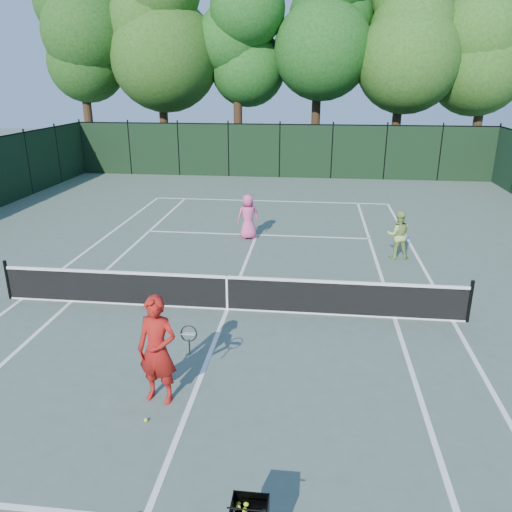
# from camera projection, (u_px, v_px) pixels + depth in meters

# --- Properties ---
(ground) EXTENTS (90.00, 90.00, 0.00)m
(ground) POSITION_uv_depth(u_px,v_px,m) (227.00, 309.00, 12.54)
(ground) COLOR #4C5C51
(ground) RESTS_ON ground
(sideline_doubles_left) EXTENTS (0.10, 23.77, 0.01)m
(sideline_doubles_left) POSITION_uv_depth(u_px,v_px,m) (22.00, 299.00, 13.14)
(sideline_doubles_left) COLOR white
(sideline_doubles_left) RESTS_ON ground
(sideline_doubles_right) EXTENTS (0.10, 23.77, 0.01)m
(sideline_doubles_right) POSITION_uv_depth(u_px,v_px,m) (453.00, 321.00, 11.94)
(sideline_doubles_right) COLOR white
(sideline_doubles_right) RESTS_ON ground
(sideline_singles_left) EXTENTS (0.10, 23.77, 0.01)m
(sideline_singles_left) POSITION_uv_depth(u_px,v_px,m) (72.00, 301.00, 12.99)
(sideline_singles_left) COLOR white
(sideline_singles_left) RESTS_ON ground
(sideline_singles_right) EXTENTS (0.10, 23.77, 0.01)m
(sideline_singles_right) POSITION_uv_depth(u_px,v_px,m) (395.00, 318.00, 12.09)
(sideline_singles_right) COLOR white
(sideline_singles_right) RESTS_ON ground
(baseline_far) EXTENTS (10.97, 0.10, 0.01)m
(baseline_far) POSITION_uv_depth(u_px,v_px,m) (270.00, 201.00, 23.66)
(baseline_far) COLOR white
(baseline_far) RESTS_ON ground
(service_line_far) EXTENTS (8.23, 0.10, 0.01)m
(service_line_far) POSITION_uv_depth(u_px,v_px,m) (257.00, 235.00, 18.53)
(service_line_far) COLOR white
(service_line_far) RESTS_ON ground
(center_service_line) EXTENTS (0.10, 12.80, 0.01)m
(center_service_line) POSITION_uv_depth(u_px,v_px,m) (227.00, 309.00, 12.54)
(center_service_line) COLOR white
(center_service_line) RESTS_ON ground
(tennis_net) EXTENTS (11.69, 0.09, 1.06)m
(tennis_net) POSITION_uv_depth(u_px,v_px,m) (227.00, 292.00, 12.38)
(tennis_net) COLOR black
(tennis_net) RESTS_ON ground
(fence_far) EXTENTS (24.00, 0.05, 3.00)m
(fence_far) POSITION_uv_depth(u_px,v_px,m) (280.00, 151.00, 28.88)
(fence_far) COLOR black
(fence_far) RESTS_ON ground
(tree_0) EXTENTS (6.40, 6.40, 13.14)m
(tree_0) POSITION_uv_depth(u_px,v_px,m) (79.00, 33.00, 31.34)
(tree_0) COLOR black
(tree_0) RESTS_ON ground
(tree_1) EXTENTS (6.80, 6.80, 13.98)m
(tree_1) POSITION_uv_depth(u_px,v_px,m) (158.00, 24.00, 31.08)
(tree_1) COLOR black
(tree_1) RESTS_ON ground
(tree_2) EXTENTS (6.00, 6.00, 12.40)m
(tree_2) POSITION_uv_depth(u_px,v_px,m) (237.00, 40.00, 30.67)
(tree_2) COLOR black
(tree_2) RESTS_ON ground
(tree_3) EXTENTS (7.00, 7.00, 14.45)m
(tree_3) POSITION_uv_depth(u_px,v_px,m) (320.00, 17.00, 30.16)
(tree_3) COLOR black
(tree_3) RESTS_ON ground
(tree_4) EXTENTS (6.20, 6.20, 12.97)m
(tree_4) POSITION_uv_depth(u_px,v_px,m) (405.00, 31.00, 29.25)
(tree_4) COLOR black
(tree_4) RESTS_ON ground
(tree_5) EXTENTS (5.80, 5.80, 12.23)m
(tree_5) POSITION_uv_depth(u_px,v_px,m) (490.00, 38.00, 29.32)
(tree_5) COLOR black
(tree_5) RESTS_ON ground
(coach) EXTENTS (1.06, 0.62, 2.02)m
(coach) POSITION_uv_depth(u_px,v_px,m) (158.00, 350.00, 8.70)
(coach) COLOR #A41712
(coach) RESTS_ON ground
(player_pink) EXTENTS (0.92, 0.74, 1.62)m
(player_pink) POSITION_uv_depth(u_px,v_px,m) (248.00, 217.00, 17.85)
(player_pink) COLOR #E04F8A
(player_pink) RESTS_ON ground
(player_green) EXTENTS (0.78, 0.62, 1.56)m
(player_green) POSITION_uv_depth(u_px,v_px,m) (398.00, 235.00, 15.89)
(player_green) COLOR #9FC060
(player_green) RESTS_ON ground
(loose_ball_midcourt) EXTENTS (0.07, 0.07, 0.07)m
(loose_ball_midcourt) POSITION_uv_depth(u_px,v_px,m) (146.00, 420.00, 8.42)
(loose_ball_midcourt) COLOR #CBE22E
(loose_ball_midcourt) RESTS_ON ground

